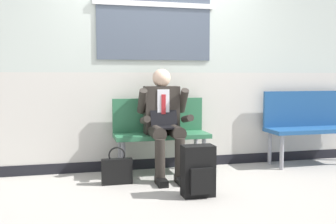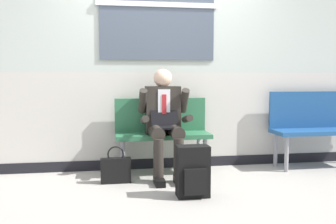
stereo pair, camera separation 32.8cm
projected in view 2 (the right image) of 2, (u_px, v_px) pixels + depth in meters
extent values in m
plane|color=#9E9991|center=(173.00, 181.00, 4.27)|extent=(18.00, 18.00, 0.00)
cube|color=beige|center=(163.00, 115.00, 4.89)|extent=(5.24, 0.12, 1.07)
cube|color=black|center=(163.00, 162.00, 4.94)|extent=(5.24, 0.14, 0.12)
cube|color=#4C5666|center=(158.00, 5.00, 4.68)|extent=(1.40, 0.02, 1.33)
cube|color=silver|center=(158.00, 4.00, 4.67)|extent=(1.48, 0.03, 0.06)
cube|color=#2D6B47|center=(163.00, 135.00, 4.55)|extent=(1.10, 0.42, 0.05)
cube|color=#2D6B47|center=(161.00, 115.00, 4.71)|extent=(1.10, 0.04, 0.40)
cylinder|color=gray|center=(123.00, 160.00, 4.35)|extent=(0.05, 0.05, 0.43)
cylinder|color=gray|center=(122.00, 155.00, 4.65)|extent=(0.05, 0.05, 0.43)
cylinder|color=gray|center=(205.00, 157.00, 4.51)|extent=(0.05, 0.05, 0.43)
cylinder|color=gray|center=(199.00, 152.00, 4.80)|extent=(0.05, 0.05, 0.43)
cube|color=navy|center=(321.00, 131.00, 4.89)|extent=(1.21, 0.42, 0.05)
cube|color=navy|center=(314.00, 110.00, 5.04)|extent=(1.21, 0.04, 0.47)
cylinder|color=gray|center=(287.00, 154.00, 4.68)|extent=(0.05, 0.05, 0.43)
cylinder|color=gray|center=(276.00, 149.00, 4.97)|extent=(0.05, 0.05, 0.43)
cylinder|color=#2D2823|center=(156.00, 132.00, 4.32)|extent=(0.15, 0.40, 0.15)
cylinder|color=#2D2823|center=(158.00, 161.00, 4.16)|extent=(0.11, 0.11, 0.48)
cube|color=black|center=(159.00, 182.00, 4.12)|extent=(0.10, 0.26, 0.07)
cylinder|color=#2D2823|center=(175.00, 132.00, 4.36)|extent=(0.15, 0.40, 0.15)
cylinder|color=#2D2823|center=(179.00, 161.00, 4.20)|extent=(0.11, 0.11, 0.48)
cube|color=black|center=(180.00, 181.00, 4.16)|extent=(0.10, 0.26, 0.07)
cube|color=#2D2823|center=(163.00, 110.00, 4.53)|extent=(0.40, 0.18, 0.55)
cube|color=silver|center=(164.00, 106.00, 4.43)|extent=(0.14, 0.01, 0.39)
cube|color=#B22328|center=(164.00, 109.00, 4.42)|extent=(0.05, 0.01, 0.33)
sphere|color=beige|center=(163.00, 78.00, 4.49)|extent=(0.21, 0.21, 0.21)
cylinder|color=#2D2823|center=(143.00, 101.00, 4.41)|extent=(0.09, 0.25, 0.30)
cylinder|color=#2D2823|center=(145.00, 120.00, 4.26)|extent=(0.08, 0.27, 0.12)
cylinder|color=#2D2823|center=(184.00, 101.00, 4.49)|extent=(0.09, 0.25, 0.30)
cylinder|color=#2D2823|center=(187.00, 119.00, 4.34)|extent=(0.08, 0.27, 0.12)
cube|color=black|center=(166.00, 128.00, 4.31)|extent=(0.31, 0.22, 0.02)
cube|color=black|center=(164.00, 116.00, 4.42)|extent=(0.31, 0.08, 0.21)
cube|color=black|center=(193.00, 171.00, 3.71)|extent=(0.31, 0.18, 0.49)
cube|color=black|center=(195.00, 182.00, 3.61)|extent=(0.21, 0.04, 0.25)
cube|color=black|center=(116.00, 171.00, 4.19)|extent=(0.32, 0.08, 0.27)
torus|color=black|center=(116.00, 154.00, 4.17)|extent=(0.18, 0.02, 0.18)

